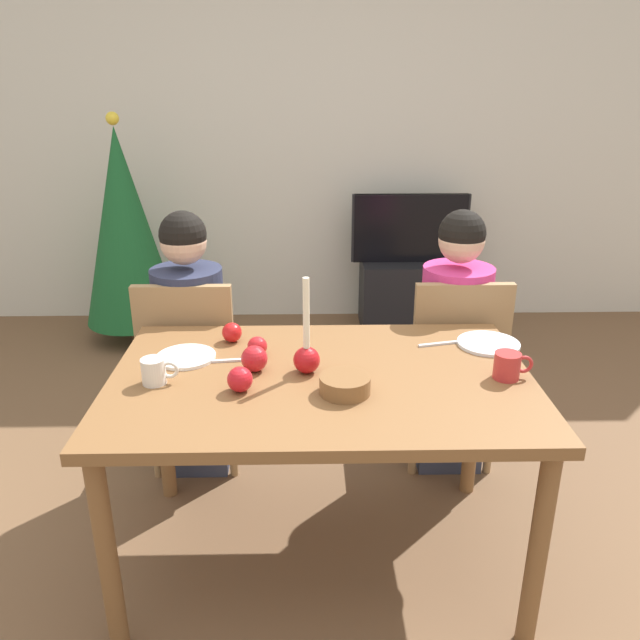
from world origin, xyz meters
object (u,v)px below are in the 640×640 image
bowl_walnuts (345,385)px  person_left_child (192,348)px  plate_right (488,343)px  dining_table (321,398)px  apple_by_right_mug (254,359)px  chair_right (453,361)px  plate_left (186,357)px  tv_stand (407,294)px  mug_right (508,366)px  person_right_child (453,346)px  apple_near_candle (240,379)px  mug_left (155,371)px  tv (410,228)px  apple_by_left_plate (257,346)px  apple_far_edge (232,332)px  chair_left (192,364)px  candle_centerpiece (307,354)px  christmas_tree (125,228)px

bowl_walnuts → person_left_child: bearing=129.1°
plate_right → bowl_walnuts: (-0.55, -0.36, 0.02)m
dining_table → apple_by_right_mug: size_ratio=15.67×
bowl_walnuts → chair_right: bearing=54.5°
plate_left → tv_stand: bearing=62.4°
plate_right → mug_right: (-0.01, -0.27, 0.04)m
person_right_child → apple_near_candle: person_right_child is taller
mug_left → mug_right: size_ratio=0.93×
plate_right → person_left_child: bearing=161.2°
plate_right → bowl_walnuts: bearing=-146.6°
bowl_walnuts → apple_by_right_mug: apple_by_right_mug is taller
person_right_child → tv_stand: size_ratio=1.83×
bowl_walnuts → tv: bearing=76.5°
person_left_child → tv: 2.05m
apple_by_left_plate → apple_far_edge: (-0.10, 0.13, 0.00)m
dining_table → apple_by_right_mug: bearing=169.5°
person_left_child → mug_right: bearing=-30.1°
plate_right → apple_by_right_mug: size_ratio=2.55×
person_right_child → tv_stand: bearing=87.9°
chair_left → mug_right: (1.16, -0.64, 0.28)m
person_left_child → tv: person_left_child is taller
candle_centerpiece → person_right_child: bearing=43.8°
tv_stand → mug_right: bearing=-91.0°
dining_table → mug_right: 0.62m
dining_table → mug_right: bearing=-2.8°
chair_left → apple_far_edge: bearing=-54.7°
plate_left → christmas_tree: bearing=110.5°
person_left_child → apple_by_left_plate: (0.33, -0.47, 0.22)m
christmas_tree → apple_by_right_mug: size_ratio=16.49×
person_left_child → mug_right: person_left_child is taller
person_right_child → plate_right: bearing=-85.6°
apple_far_edge → bowl_walnuts: bearing=-46.3°
tv_stand → apple_far_edge: size_ratio=8.67×
apple_by_right_mug → tv: bearing=68.8°
mug_left → tv_stand: bearing=63.1°
apple_far_edge → tv_stand: bearing=64.0°
mug_left → bowl_walnuts: bearing=-7.5°
mug_right → tv: bearing=89.0°
tv_stand → plate_left: bearing=-117.6°
person_left_child → mug_left: (0.01, -0.68, 0.22)m
tv_stand → mug_left: bearing=-116.9°
person_left_child → apple_by_left_plate: bearing=-55.5°
tv_stand → plate_right: 2.12m
candle_centerpiece → bowl_walnuts: bearing=-51.3°
christmas_tree → apple_by_left_plate: 2.18m
plate_right → candle_centerpiece: bearing=-162.3°
apple_far_edge → candle_centerpiece: bearing=-43.8°
tv → bowl_walnuts: bearing=-103.5°
mug_left → apple_far_edge: mug_left is taller
person_right_child → candle_centerpiece: (-0.64, -0.61, 0.25)m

